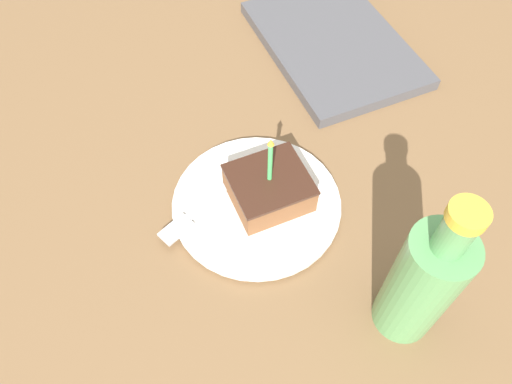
{
  "coord_description": "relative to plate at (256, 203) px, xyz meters",
  "views": [
    {
      "loc": [
        0.34,
        -0.15,
        0.59
      ],
      "look_at": [
        -0.0,
        -0.0,
        0.04
      ],
      "focal_mm": 35.0,
      "sensor_mm": 36.0,
      "label": 1
    }
  ],
  "objects": [
    {
      "name": "bottle",
      "position": [
        0.21,
        0.1,
        0.09
      ],
      "size": [
        0.07,
        0.07,
        0.24
      ],
      "color": "#599959",
      "rests_on": "ground_plane"
    },
    {
      "name": "marble_board",
      "position": [
        -0.25,
        0.26,
        0.0
      ],
      "size": [
        0.32,
        0.22,
        0.02
      ],
      "color": "#4C4C51",
      "rests_on": "ground_plane"
    },
    {
      "name": "cake_slice",
      "position": [
        0.0,
        0.02,
        0.03
      ],
      "size": [
        0.09,
        0.1,
        0.12
      ],
      "color": "brown",
      "rests_on": "plate"
    },
    {
      "name": "ground_plane",
      "position": [
        0.0,
        0.0,
        -0.03
      ],
      "size": [
        2.4,
        2.4,
        0.04
      ],
      "color": "brown",
      "rests_on": "ground"
    },
    {
      "name": "plate",
      "position": [
        0.0,
        0.0,
        0.0
      ],
      "size": [
        0.23,
        0.23,
        0.01
      ],
      "color": "white",
      "rests_on": "ground_plane"
    },
    {
      "name": "fork",
      "position": [
        -0.02,
        -0.07,
        0.01
      ],
      "size": [
        0.08,
        0.16,
        0.0
      ],
      "color": "silver",
      "rests_on": "plate"
    }
  ]
}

